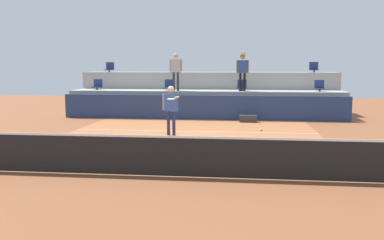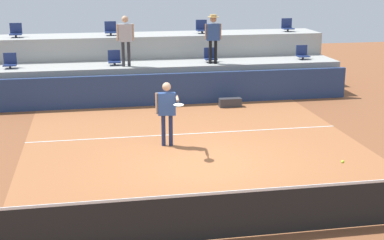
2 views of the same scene
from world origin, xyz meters
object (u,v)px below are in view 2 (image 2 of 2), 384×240
at_px(stadium_chair_upper_right, 202,28).
at_px(spectator_in_grey, 125,36).
at_px(tennis_player, 167,108).
at_px(tennis_ball, 343,162).
at_px(stadium_chair_lower_far_left, 10,62).
at_px(equipment_bag, 230,103).
at_px(stadium_chair_upper_far_left, 16,31).
at_px(stadium_chair_upper_far_right, 287,26).
at_px(stadium_chair_upper_left, 111,30).
at_px(spectator_with_hat, 213,34).
at_px(stadium_chair_lower_left, 114,59).
at_px(stadium_chair_lower_far_right, 302,53).
at_px(stadium_chair_lower_right, 210,56).

bearing_deg(stadium_chair_upper_right, spectator_in_grey, -145.34).
bearing_deg(tennis_player, tennis_ball, -56.72).
distance_m(stadium_chair_lower_far_left, tennis_player, 7.47).
bearing_deg(equipment_bag, tennis_ball, -88.80).
relative_size(stadium_chair_upper_far_left, tennis_ball, 7.65).
bearing_deg(equipment_bag, stadium_chair_upper_far_right, 48.44).
distance_m(stadium_chair_upper_left, equipment_bag, 5.77).
height_order(stadium_chair_lower_far_left, spectator_with_hat, spectator_with_hat).
height_order(stadium_chair_upper_left, equipment_bag, stadium_chair_upper_left).
bearing_deg(stadium_chair_upper_far_right, stadium_chair_upper_far_left, 180.00).
height_order(stadium_chair_lower_left, stadium_chair_upper_right, stadium_chair_upper_right).
distance_m(stadium_chair_upper_far_left, tennis_player, 8.99).
xyz_separation_m(stadium_chair_upper_left, tennis_player, (1.11, -7.61, -1.25)).
relative_size(stadium_chair_lower_far_left, stadium_chair_lower_far_right, 1.00).
distance_m(stadium_chair_upper_far_left, spectator_in_grey, 4.49).
height_order(stadium_chair_lower_right, equipment_bag, stadium_chair_lower_right).
bearing_deg(equipment_bag, spectator_in_grey, 155.60).
bearing_deg(stadium_chair_lower_right, tennis_player, -112.72).
height_order(stadium_chair_lower_right, stadium_chair_upper_left, stadium_chair_upper_left).
bearing_deg(stadium_chair_lower_left, tennis_player, -79.40).
height_order(stadium_chair_upper_left, tennis_player, stadium_chair_upper_left).
relative_size(stadium_chair_lower_far_left, spectator_in_grey, 0.29).
xyz_separation_m(stadium_chair_upper_far_right, equipment_bag, (-3.31, -3.73, -2.16)).
relative_size(stadium_chair_upper_right, tennis_ball, 7.65).
distance_m(stadium_chair_upper_far_left, stadium_chair_upper_left, 3.51).
relative_size(stadium_chair_lower_far_left, spectator_with_hat, 0.29).
height_order(stadium_chair_lower_far_left, stadium_chair_upper_right, stadium_chair_upper_right).
bearing_deg(stadium_chair_upper_far_right, stadium_chair_upper_right, 180.00).
height_order(stadium_chair_lower_right, stadium_chair_lower_far_right, same).
bearing_deg(stadium_chair_lower_right, stadium_chair_lower_far_left, 180.00).
xyz_separation_m(stadium_chair_lower_far_left, spectator_with_hat, (7.12, -0.38, 0.87)).
bearing_deg(stadium_chair_upper_right, stadium_chair_upper_far_left, 180.00).
xyz_separation_m(spectator_in_grey, tennis_ball, (3.58, -9.83, -1.40)).
bearing_deg(spectator_with_hat, tennis_ball, -87.38).
bearing_deg(tennis_player, stadium_chair_lower_right, 67.28).
bearing_deg(tennis_ball, stadium_chair_lower_far_right, 73.01).
xyz_separation_m(tennis_ball, equipment_bag, (-0.17, 8.29, -0.77)).
distance_m(stadium_chair_lower_left, stadium_chair_upper_left, 1.99).
bearing_deg(spectator_in_grey, stadium_chair_upper_left, 100.91).
height_order(stadium_chair_lower_far_right, spectator_with_hat, spectator_with_hat).
height_order(tennis_ball, equipment_bag, tennis_ball).
relative_size(stadium_chair_lower_far_right, tennis_player, 0.30).
distance_m(stadium_chair_lower_far_left, stadium_chair_upper_left, 4.08).
distance_m(stadium_chair_upper_far_left, stadium_chair_upper_right, 7.09).
xyz_separation_m(stadium_chair_upper_left, spectator_in_grey, (0.42, -2.18, 0.01)).
bearing_deg(stadium_chair_upper_left, tennis_ball, -71.58).
bearing_deg(spectator_in_grey, equipment_bag, -24.40).
height_order(stadium_chair_upper_right, equipment_bag, stadium_chair_upper_right).
relative_size(stadium_chair_upper_right, tennis_player, 0.30).
xyz_separation_m(stadium_chair_upper_left, stadium_chair_upper_right, (3.58, 0.00, 0.00)).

